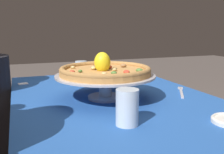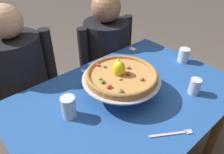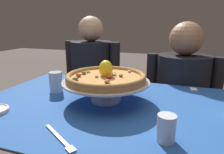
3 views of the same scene
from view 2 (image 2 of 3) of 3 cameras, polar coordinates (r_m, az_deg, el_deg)
dining_table at (r=1.30m, az=4.05°, el=-8.54°), size 1.29×0.87×0.75m
pizza_stand at (r=1.20m, az=2.46°, el=-1.08°), size 0.43×0.43×0.11m
pizza at (r=1.17m, az=2.46°, el=0.64°), size 0.39×0.39×0.10m
water_glass_front_right at (r=1.31m, az=20.96°, el=-2.57°), size 0.06×0.06×0.09m
water_glass_side_left at (r=1.10m, az=-11.32°, el=-8.11°), size 0.07×0.07×0.12m
water_glass_side_right at (r=1.60m, az=18.38°, el=5.28°), size 0.07×0.07×0.10m
dinner_fork at (r=1.07m, az=15.91°, el=-14.20°), size 0.18×0.13×0.01m
sugar_packet at (r=1.70m, az=5.46°, el=7.39°), size 0.04×0.06×0.00m
diner_left at (r=1.65m, az=-21.84°, el=-3.60°), size 0.50×0.36×1.19m
diner_right at (r=1.91m, az=-1.36°, el=4.49°), size 0.53×0.39×1.14m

